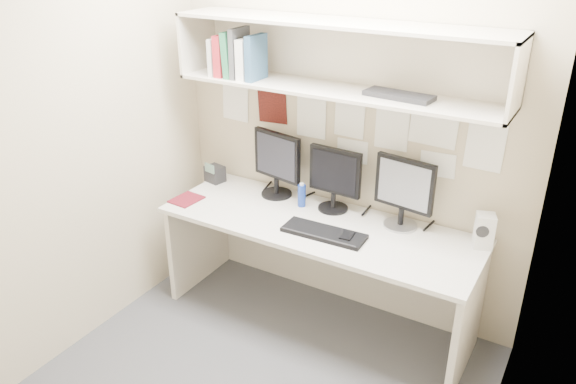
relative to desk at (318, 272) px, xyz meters
The scene contains 19 objects.
floor 0.75m from the desk, 90.00° to the right, with size 2.40×2.00×0.01m, color #434448.
wall_back 1.00m from the desk, 90.00° to the left, with size 2.40×0.02×2.60m, color #B8A98C.
wall_front 1.90m from the desk, 90.00° to the right, with size 2.40×0.02×2.60m, color #B8A98C.
wall_left 1.65m from the desk, 151.57° to the right, with size 0.02×2.00×2.60m, color #B8A98C.
wall_right 1.65m from the desk, 28.43° to the right, with size 0.02×2.00×2.60m, color #B8A98C.
desk is the anchor object (origin of this frame).
overhead_hutch 1.37m from the desk, 90.00° to the left, with size 2.00×0.38×0.40m.
pinned_papers 0.95m from the desk, 90.00° to the left, with size 1.92×0.01×0.48m, color white, non-canonical shape.
monitor_left 0.78m from the desk, 153.37° to the left, with size 0.38×0.21×0.44m.
monitor_center 0.63m from the desk, 91.90° to the left, with size 0.36×0.20×0.41m.
monitor_right 0.79m from the desk, 25.95° to the left, with size 0.38×0.21×0.44m.
keyboard 0.41m from the desk, 51.68° to the right, with size 0.50×0.18×0.02m, color black.
mouse 0.46m from the desk, 23.78° to the right, with size 0.07×0.11×0.03m, color black.
speaker 1.07m from the desk, 12.73° to the left, with size 0.13×0.13×0.20m.
blue_bottle 0.51m from the desk, 144.44° to the left, with size 0.05×0.05×0.16m.
maroon_notebook 1.00m from the desk, 169.43° to the right, with size 0.16×0.20×0.01m, color #5C0F1A.
desk_phone 1.05m from the desk, 169.08° to the left, with size 0.14×0.14×0.15m.
book_stack 1.46m from the desk, behind, with size 0.33×0.19×0.30m.
hutch_tray 1.26m from the desk, 20.90° to the left, with size 0.38×0.15×0.03m, color black.
Camera 1 is at (1.40, -2.10, 2.36)m, focal length 35.00 mm.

